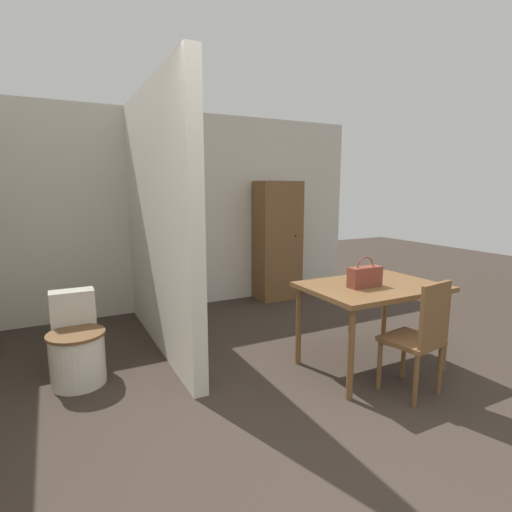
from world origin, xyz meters
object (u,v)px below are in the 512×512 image
Objects in this scene: wooden_chair at (420,335)px; handbag at (365,276)px; dining_table at (372,294)px; toilet at (77,347)px; wooden_cabinet at (277,241)px.

handbag is (-0.10, 0.50, 0.36)m from wooden_chair.
wooden_chair is (-0.02, -0.53, -0.19)m from dining_table.
dining_table reaches higher than toilet.
wooden_cabinet reaches higher than handbag.
handbag is 2.40m from wooden_cabinet.
wooden_chair is 0.63m from handbag.
handbag reaches higher than wooden_chair.
toilet is (-2.29, 0.89, -0.38)m from dining_table.
handbag reaches higher than toilet.
toilet is 0.43× the size of wooden_cabinet.
dining_table is 3.88× the size of handbag.
wooden_cabinet is at bearing 73.05° from wooden_chair.
wooden_chair is at bearing -79.12° from handbag.
dining_table is 2.36m from wooden_cabinet.
toilet is at bearing 139.55° from wooden_chair.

